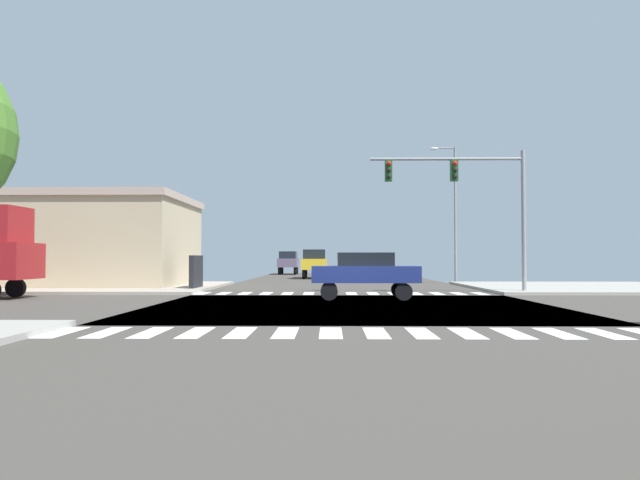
{
  "coord_description": "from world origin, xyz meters",
  "views": [
    {
      "loc": [
        -0.78,
        -20.42,
        1.66
      ],
      "look_at": [
        -1.17,
        3.97,
        2.41
      ],
      "focal_mm": 33.13,
      "sensor_mm": 36.0,
      "label": 1
    }
  ],
  "objects_px": {
    "suv_leading_2": "(288,261)",
    "traffic_signal_mast": "(464,187)",
    "bank_building": "(51,241)",
    "pickup_farside_1": "(314,263)",
    "sedan_middle_1": "(365,271)",
    "street_lamp": "(452,202)"
  },
  "relations": [
    {
      "from": "bank_building",
      "to": "pickup_farside_1",
      "type": "relative_size",
      "value": 3.41
    },
    {
      "from": "pickup_farside_1",
      "to": "traffic_signal_mast",
      "type": "bearing_deg",
      "value": 110.36
    },
    {
      "from": "traffic_signal_mast",
      "to": "bank_building",
      "type": "distance_m",
      "value": 23.49
    },
    {
      "from": "suv_leading_2",
      "to": "traffic_signal_mast",
      "type": "bearing_deg",
      "value": 107.91
    },
    {
      "from": "traffic_signal_mast",
      "to": "suv_leading_2",
      "type": "relative_size",
      "value": 1.59
    },
    {
      "from": "pickup_farside_1",
      "to": "sedan_middle_1",
      "type": "relative_size",
      "value": 1.19
    },
    {
      "from": "suv_leading_2",
      "to": "street_lamp",
      "type": "bearing_deg",
      "value": 120.23
    },
    {
      "from": "sedan_middle_1",
      "to": "pickup_farside_1",
      "type": "bearing_deg",
      "value": -173.73
    },
    {
      "from": "traffic_signal_mast",
      "to": "street_lamp",
      "type": "xyz_separation_m",
      "value": [
        1.81,
        11.47,
        0.36
      ]
    },
    {
      "from": "traffic_signal_mast",
      "to": "pickup_farside_1",
      "type": "xyz_separation_m",
      "value": [
        -7.57,
        20.4,
        -3.72
      ]
    },
    {
      "from": "street_lamp",
      "to": "pickup_farside_1",
      "type": "distance_m",
      "value": 13.59
    },
    {
      "from": "sedan_middle_1",
      "to": "traffic_signal_mast",
      "type": "bearing_deg",
      "value": 128.65
    },
    {
      "from": "pickup_farside_1",
      "to": "suv_leading_2",
      "type": "xyz_separation_m",
      "value": [
        -3.0,
        12.32,
        0.1
      ]
    },
    {
      "from": "traffic_signal_mast",
      "to": "suv_leading_2",
      "type": "bearing_deg",
      "value": 107.91
    },
    {
      "from": "street_lamp",
      "to": "bank_building",
      "type": "xyz_separation_m",
      "value": [
        -24.36,
        -5.35,
        -2.74
      ]
    },
    {
      "from": "bank_building",
      "to": "suv_leading_2",
      "type": "bearing_deg",
      "value": 65.76
    },
    {
      "from": "street_lamp",
      "to": "suv_leading_2",
      "type": "distance_m",
      "value": 24.92
    },
    {
      "from": "bank_building",
      "to": "suv_leading_2",
      "type": "xyz_separation_m",
      "value": [
        11.97,
        26.6,
        -1.23
      ]
    },
    {
      "from": "bank_building",
      "to": "sedan_middle_1",
      "type": "distance_m",
      "value": 20.36
    },
    {
      "from": "traffic_signal_mast",
      "to": "sedan_middle_1",
      "type": "xyz_separation_m",
      "value": [
        -4.9,
        -3.92,
        -3.89
      ]
    },
    {
      "from": "traffic_signal_mast",
      "to": "suv_leading_2",
      "type": "xyz_separation_m",
      "value": [
        -10.57,
        32.72,
        -3.62
      ]
    },
    {
      "from": "traffic_signal_mast",
      "to": "suv_leading_2",
      "type": "distance_m",
      "value": 34.58
    }
  ]
}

